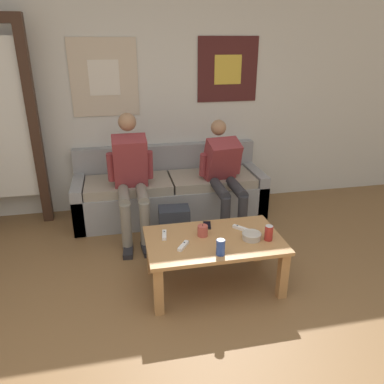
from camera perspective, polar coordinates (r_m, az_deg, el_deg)
name	(u,v)px	position (r m, az deg, el deg)	size (l,w,h in m)	color
wall_back	(154,100)	(4.39, -5.79, 13.84)	(10.00, 0.07, 2.55)	silver
couch	(170,192)	(4.33, -3.38, -0.07)	(2.13, 0.72, 0.77)	gray
coffee_table	(214,246)	(3.06, 3.35, -8.29)	(1.09, 0.66, 0.43)	#B27F4C
person_seated_adult	(131,173)	(3.82, -9.26, 2.80)	(0.47, 0.85, 1.23)	gray
person_seated_teen	(224,173)	(3.98, 4.92, 2.94)	(0.47, 0.93, 1.11)	#2D2D33
backpack	(174,228)	(3.68, -2.70, -5.57)	(0.31, 0.25, 0.41)	#282D38
ceramic_bowl	(252,235)	(3.04, 9.07, -6.56)	(0.16, 0.16, 0.06)	#B7B2A8
pillar_candle	(203,231)	(3.05, 1.63, -5.92)	(0.08, 0.08, 0.10)	#B24C42
drink_can_blue	(221,247)	(2.79, 4.38, -8.38)	(0.07, 0.07, 0.12)	#28479E
drink_can_red	(269,233)	(3.04, 11.61, -6.13)	(0.07, 0.07, 0.12)	maroon
game_controller_near_left	(241,228)	(3.18, 7.41, -5.49)	(0.12, 0.13, 0.03)	white
game_controller_near_right	(164,235)	(3.06, -4.24, -6.54)	(0.05, 0.15, 0.03)	white
game_controller_far_center	(183,246)	(2.90, -1.35, -8.21)	(0.11, 0.14, 0.03)	white
cell_phone	(207,225)	(3.22, 2.29, -5.07)	(0.09, 0.15, 0.01)	black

